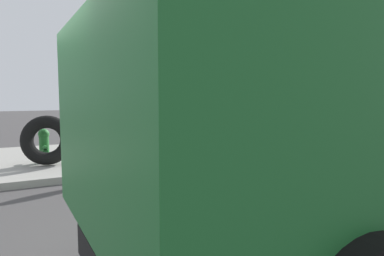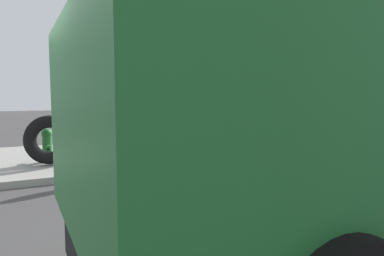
{
  "view_description": "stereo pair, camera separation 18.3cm",
  "coord_description": "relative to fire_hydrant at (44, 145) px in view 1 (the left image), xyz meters",
  "views": [
    {
      "loc": [
        -1.39,
        -3.38,
        1.82
      ],
      "look_at": [
        1.93,
        2.9,
        1.14
      ],
      "focal_mm": 32.54,
      "sensor_mm": 36.0,
      "label": 1
    },
    {
      "loc": [
        -1.23,
        -3.47,
        1.82
      ],
      "look_at": [
        1.93,
        2.9,
        1.14
      ],
      "focal_mm": 32.54,
      "sensor_mm": 36.0,
      "label": 2
    }
  ],
  "objects": [
    {
      "name": "fire_hydrant",
      "position": [
        0.0,
        0.0,
        0.0
      ],
      "size": [
        0.26,
        0.6,
        0.84
      ],
      "color": "#2D8438",
      "rests_on": "sidewalk_curb"
    },
    {
      "name": "stop_sign",
      "position": [
        2.41,
        -1.15,
        0.99
      ],
      "size": [
        0.76,
        0.08,
        2.07
      ],
      "color": "gray",
      "rests_on": "sidewalk_curb"
    },
    {
      "name": "loose_tire",
      "position": [
        0.04,
        -0.37,
        0.15
      ],
      "size": [
        1.21,
        0.55,
        1.2
      ],
      "primitive_type": "torus",
      "rotation": [
        1.47,
        0.0,
        -0.12
      ],
      "color": "black",
      "rests_on": "sidewalk_curb"
    },
    {
      "name": "sidewalk_curb",
      "position": [
        0.65,
        0.71,
        -0.52
      ],
      "size": [
        36.0,
        5.0,
        0.15
      ],
      "primitive_type": "cube",
      "color": "#99968E",
      "rests_on": "ground"
    }
  ]
}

